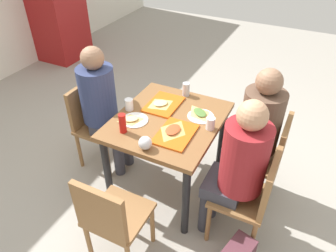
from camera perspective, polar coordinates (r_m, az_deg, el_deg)
The scene contains 22 objects.
ground_plane at distance 3.11m, azimuth 0.00°, elevation -10.28°, with size 10.00×10.00×0.02m, color #9E998E.
main_table at distance 2.67m, azimuth 0.00°, elevation -0.62°, with size 0.96×0.84×0.75m.
chair_near_left at distance 2.44m, azimuth 14.87°, elevation -11.70°, with size 0.40×0.40×0.84m.
chair_near_right at distance 2.79m, azimuth 17.30°, elevation -4.92°, with size 0.40×0.40×0.84m.
chair_far_side at distance 3.14m, azimuth -13.25°, elevation 1.03°, with size 0.40×0.40×0.84m.
chair_left_end at distance 2.26m, azimuth -10.18°, elevation -15.74°, with size 0.40×0.40×0.84m.
person_in_red at distance 2.28m, azimuth 12.42°, elevation -6.52°, with size 0.32×0.42×1.25m.
person_in_brown_jacket at distance 2.65m, azimuth 15.32°, elevation -0.08°, with size 0.32×0.42×1.25m.
person_far_side at distance 2.93m, azimuth -11.73°, elevation 4.27°, with size 0.32×0.42×1.25m.
tray_red_near at distance 2.43m, azimuth 1.33°, elevation -1.43°, with size 0.36×0.26×0.02m, color #D85914.
tray_red_far at distance 2.78m, azimuth -0.78°, elevation 3.91°, with size 0.36×0.26×0.02m, color #D85914.
paper_plate_center at distance 2.60m, azimuth -5.97°, elevation 1.06°, with size 0.22×0.22×0.01m, color white.
paper_plate_near_edge at distance 2.64m, azimuth 5.87°, elevation 1.73°, with size 0.22×0.22×0.01m, color white.
pizza_slice_a at distance 2.44m, azimuth 0.88°, elevation -0.74°, with size 0.22×0.15×0.02m.
pizza_slice_b at distance 2.76m, azimuth -1.36°, elevation 4.04°, with size 0.23×0.22×0.02m.
pizza_slice_c at distance 2.59m, azimuth -6.63°, elevation 1.20°, with size 0.20×0.21×0.02m.
pizza_slice_d at distance 2.66m, azimuth 5.71°, elevation 2.33°, with size 0.23×0.24×0.02m.
plastic_cup_a at distance 2.72m, azimuth -6.98°, elevation 3.84°, with size 0.07×0.07×0.10m, color white.
plastic_cup_b at distance 2.49m, azimuth 7.60°, elevation 0.46°, with size 0.07×0.07×0.10m, color white.
soda_can at distance 2.90m, azimuth 3.24°, elevation 6.58°, with size 0.07×0.07×0.12m, color #B7BCC6.
condiment_bottle at distance 2.44m, azimuth -8.12°, elevation 0.47°, with size 0.06×0.06×0.16m, color red.
foil_bundle at distance 2.29m, azimuth -4.10°, elevation -3.04°, with size 0.10×0.10×0.10m, color silver.
Camera 1 is at (-1.92, -0.95, 2.25)m, focal length 34.08 mm.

